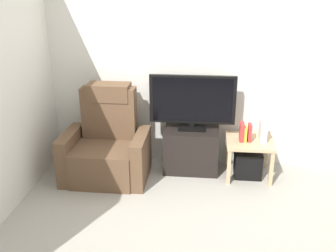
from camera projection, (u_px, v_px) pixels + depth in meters
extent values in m
plane|color=#9E998E|center=(194.00, 207.00, 4.01)|extent=(6.40, 6.40, 0.00)
cube|color=silver|center=(200.00, 61.00, 4.59)|extent=(6.40, 0.06, 2.60)
cube|color=silver|center=(4.00, 81.00, 3.72)|extent=(0.06, 4.48, 2.60)
cube|color=black|center=(191.00, 150.00, 4.71)|extent=(0.65, 0.44, 0.53)
cube|color=black|center=(190.00, 149.00, 4.48)|extent=(0.60, 0.02, 0.02)
cube|color=black|center=(191.00, 144.00, 4.51)|extent=(0.34, 0.11, 0.04)
cube|color=black|center=(192.00, 128.00, 4.63)|extent=(0.32, 0.20, 0.03)
cube|color=black|center=(192.00, 125.00, 4.61)|extent=(0.06, 0.04, 0.05)
cube|color=black|center=(192.00, 100.00, 4.50)|extent=(1.01, 0.05, 0.58)
cube|color=black|center=(192.00, 100.00, 4.47)|extent=(0.93, 0.01, 0.52)
cube|color=brown|center=(106.00, 162.00, 4.53)|extent=(0.70, 0.72, 0.42)
cube|color=brown|center=(109.00, 112.00, 4.59)|extent=(0.64, 0.20, 0.62)
cube|color=brown|center=(109.00, 92.00, 4.52)|extent=(0.50, 0.26, 0.20)
cube|color=brown|center=(71.00, 155.00, 4.54)|extent=(0.14, 0.68, 0.56)
cube|color=brown|center=(141.00, 158.00, 4.46)|extent=(0.14, 0.68, 0.56)
cube|color=tan|center=(249.00, 142.00, 4.50)|extent=(0.54, 0.54, 0.04)
cube|color=tan|center=(229.00, 167.00, 4.39)|extent=(0.04, 0.04, 0.42)
cube|color=tan|center=(271.00, 169.00, 4.34)|extent=(0.04, 0.04, 0.42)
cube|color=tan|center=(227.00, 150.00, 4.83)|extent=(0.04, 0.04, 0.42)
cube|color=tan|center=(266.00, 152.00, 4.78)|extent=(0.04, 0.04, 0.42)
cube|color=black|center=(248.00, 163.00, 4.61)|extent=(0.32, 0.32, 0.32)
cube|color=red|center=(242.00, 132.00, 4.45)|extent=(0.05, 0.14, 0.21)
cube|color=gold|center=(245.00, 134.00, 4.45)|extent=(0.03, 0.13, 0.17)
cube|color=red|center=(250.00, 133.00, 4.44)|extent=(0.04, 0.12, 0.21)
cube|color=white|center=(263.00, 130.00, 4.45)|extent=(0.07, 0.20, 0.25)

